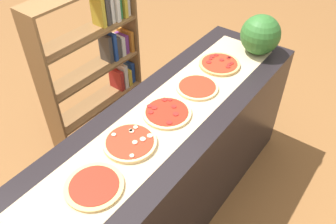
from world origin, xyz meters
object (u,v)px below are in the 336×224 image
at_px(pizza_plain_3, 198,87).
at_px(watermelon, 260,35).
at_px(pizza_plain_0, 94,186).
at_px(pizza_mushroom_1, 130,142).
at_px(bookshelf, 104,66).
at_px(pizza_pepperoni_4, 219,64).
at_px(pizza_pepperoni_2, 167,113).

relative_size(pizza_plain_3, watermelon, 0.95).
bearing_deg(watermelon, pizza_plain_0, 177.07).
distance_m(pizza_mushroom_1, bookshelf, 1.25).
relative_size(pizza_plain_3, bookshelf, 0.20).
bearing_deg(bookshelf, pizza_plain_3, -96.66).
bearing_deg(pizza_plain_3, pizza_mushroom_1, 177.94).
bearing_deg(pizza_pepperoni_4, watermelon, -22.41).
bearing_deg(pizza_mushroom_1, watermelon, -5.98).
height_order(pizza_plain_0, bookshelf, bookshelf).
xyz_separation_m(pizza_plain_0, bookshelf, (1.05, 1.02, -0.29)).
bearing_deg(pizza_plain_0, pizza_pepperoni_4, 2.39).
bearing_deg(pizza_mushroom_1, pizza_plain_0, -170.67).
height_order(pizza_plain_3, bookshelf, bookshelf).
bearing_deg(bookshelf, pizza_mushroom_1, -127.30).
xyz_separation_m(pizza_pepperoni_2, pizza_plain_3, (0.31, -0.01, -0.00)).
distance_m(pizza_plain_3, bookshelf, 1.04).
bearing_deg(pizza_plain_3, pizza_pepperoni_2, 177.95).
relative_size(pizza_mushroom_1, pizza_pepperoni_4, 1.02).
bearing_deg(pizza_plain_3, bookshelf, 83.34).
distance_m(pizza_plain_0, pizza_pepperoni_2, 0.62).
height_order(pizza_pepperoni_2, bookshelf, bookshelf).
xyz_separation_m(pizza_plain_0, watermelon, (1.56, -0.08, 0.13)).
relative_size(pizza_pepperoni_4, watermelon, 0.99).
relative_size(pizza_plain_3, pizza_pepperoni_4, 0.95).
distance_m(pizza_pepperoni_4, bookshelf, 1.03).
height_order(pizza_mushroom_1, pizza_plain_3, pizza_mushroom_1).
bearing_deg(bookshelf, pizza_pepperoni_4, -78.54).
bearing_deg(pizza_mushroom_1, pizza_pepperoni_2, -2.07).
bearing_deg(pizza_pepperoni_2, pizza_plain_0, -176.32).
xyz_separation_m(pizza_plain_0, pizza_plain_3, (0.93, 0.03, 0.00)).
distance_m(pizza_pepperoni_2, pizza_pepperoni_4, 0.62).
relative_size(pizza_pepperoni_2, watermelon, 1.01).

